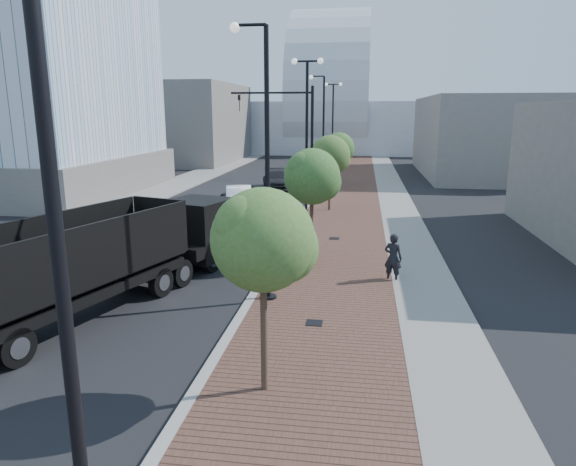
# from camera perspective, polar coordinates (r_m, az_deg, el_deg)

# --- Properties ---
(sidewalk) EXTENTS (7.00, 140.00, 0.12)m
(sidewalk) POSITION_cam_1_polar(r_m,az_deg,el_deg) (47.22, 7.93, 5.33)
(sidewalk) COLOR #4C2D23
(sidewalk) RESTS_ON ground
(concrete_strip) EXTENTS (2.40, 140.00, 0.13)m
(concrete_strip) POSITION_cam_1_polar(r_m,az_deg,el_deg) (47.28, 11.21, 5.22)
(concrete_strip) COLOR slate
(concrete_strip) RESTS_ON ground
(curb) EXTENTS (0.30, 140.00, 0.14)m
(curb) POSITION_cam_1_polar(r_m,az_deg,el_deg) (47.36, 3.67, 5.46)
(curb) COLOR gray
(curb) RESTS_ON ground
(west_sidewalk) EXTENTS (4.00, 140.00, 0.12)m
(west_sidewalk) POSITION_cam_1_polar(r_m,az_deg,el_deg) (50.09, -11.39, 5.64)
(west_sidewalk) COLOR slate
(west_sidewalk) RESTS_ON ground
(dump_truck) EXTENTS (6.21, 13.43, 3.30)m
(dump_truck) POSITION_cam_1_polar(r_m,az_deg,el_deg) (19.80, -15.40, -2.09)
(dump_truck) COLOR black
(dump_truck) RESTS_ON ground
(white_sedan) EXTENTS (2.80, 5.07, 1.58)m
(white_sedan) POSITION_cam_1_polar(r_m,az_deg,el_deg) (35.07, -5.46, 3.88)
(white_sedan) COLOR white
(white_sedan) RESTS_ON ground
(dark_car_mid) EXTENTS (2.67, 4.51, 1.17)m
(dark_car_mid) POSITION_cam_1_polar(r_m,az_deg,el_deg) (37.98, -5.30, 4.29)
(dark_car_mid) COLOR black
(dark_car_mid) RESTS_ON ground
(dark_car_far) EXTENTS (3.48, 5.72, 1.55)m
(dark_car_far) POSITION_cam_1_polar(r_m,az_deg,el_deg) (44.87, -1.24, 5.96)
(dark_car_far) COLOR black
(dark_car_far) RESTS_ON ground
(pedestrian) EXTENTS (0.83, 0.69, 1.93)m
(pedestrian) POSITION_cam_1_polar(r_m,az_deg,el_deg) (20.33, 11.55, -2.73)
(pedestrian) COLOR black
(pedestrian) RESTS_ON ground
(streetlight_0) EXTENTS (1.72, 0.56, 9.28)m
(streetlight_0) POSITION_cam_1_polar(r_m,az_deg,el_deg) (5.94, -23.91, -4.05)
(streetlight_0) COLOR black
(streetlight_0) RESTS_ON ground
(streetlight_1) EXTENTS (1.44, 0.56, 9.21)m
(streetlight_1) POSITION_cam_1_polar(r_m,az_deg,el_deg) (17.22, -2.66, 6.14)
(streetlight_1) COLOR black
(streetlight_1) RESTS_ON ground
(streetlight_2) EXTENTS (1.72, 0.56, 9.28)m
(streetlight_2) POSITION_cam_1_polar(r_m,az_deg,el_deg) (28.99, 2.08, 9.98)
(streetlight_2) COLOR black
(streetlight_2) RESTS_ON ground
(streetlight_3) EXTENTS (1.44, 0.56, 9.21)m
(streetlight_3) POSITION_cam_1_polar(r_m,az_deg,el_deg) (40.96, 3.76, 10.25)
(streetlight_3) COLOR black
(streetlight_3) RESTS_ON ground
(streetlight_4) EXTENTS (1.72, 0.56, 9.28)m
(streetlight_4) POSITION_cam_1_polar(r_m,az_deg,el_deg) (52.90, 4.95, 11.42)
(streetlight_4) COLOR black
(streetlight_4) RESTS_ON ground
(traffic_mast) EXTENTS (5.09, 0.20, 8.00)m
(traffic_mast) POSITION_cam_1_polar(r_m,az_deg,el_deg) (32.07, 1.05, 10.60)
(traffic_mast) COLOR black
(traffic_mast) RESTS_ON ground
(tree_0) EXTENTS (2.37, 2.32, 4.89)m
(tree_0) POSITION_cam_1_polar(r_m,az_deg,el_deg) (11.34, -2.54, -0.82)
(tree_0) COLOR #382619
(tree_0) RESTS_ON ground
(tree_1) EXTENTS (2.45, 2.41, 4.99)m
(tree_1) POSITION_cam_1_polar(r_m,az_deg,el_deg) (22.07, 2.80, 6.22)
(tree_1) COLOR #382619
(tree_1) RESTS_ON ground
(tree_2) EXTENTS (2.62, 2.61, 5.03)m
(tree_2) POSITION_cam_1_polar(r_m,az_deg,el_deg) (33.98, 4.77, 8.55)
(tree_2) COLOR #382619
(tree_2) RESTS_ON ground
(tree_3) EXTENTS (2.71, 2.71, 4.75)m
(tree_3) POSITION_cam_1_polar(r_m,az_deg,el_deg) (45.95, 5.71, 9.34)
(tree_3) COLOR #382619
(tree_3) RESTS_ON ground
(tower_podium) EXTENTS (19.00, 19.00, 3.00)m
(tower_podium) POSITION_cam_1_polar(r_m,az_deg,el_deg) (47.92, -27.31, 5.84)
(tower_podium) COLOR #635E59
(tower_podium) RESTS_ON ground
(convention_center) EXTENTS (50.00, 30.00, 50.00)m
(convention_center) POSITION_cam_1_polar(r_m,az_deg,el_deg) (91.96, 4.79, 12.92)
(convention_center) COLOR #ACB1B7
(convention_center) RESTS_ON ground
(commercial_block_nw) EXTENTS (14.00, 20.00, 10.00)m
(commercial_block_nw) POSITION_cam_1_polar(r_m,az_deg,el_deg) (70.88, -11.56, 11.81)
(commercial_block_nw) COLOR #67625D
(commercial_block_nw) RESTS_ON ground
(commercial_block_ne) EXTENTS (12.00, 22.00, 8.00)m
(commercial_block_ne) POSITION_cam_1_polar(r_m,az_deg,el_deg) (58.14, 20.75, 9.98)
(commercial_block_ne) COLOR slate
(commercial_block_ne) RESTS_ON ground
(utility_cover_1) EXTENTS (0.50, 0.50, 0.02)m
(utility_cover_1) POSITION_cam_1_polar(r_m,az_deg,el_deg) (16.14, 2.93, -9.90)
(utility_cover_1) COLOR black
(utility_cover_1) RESTS_ON sidewalk
(utility_cover_2) EXTENTS (0.50, 0.50, 0.02)m
(utility_cover_2) POSITION_cam_1_polar(r_m,az_deg,el_deg) (26.58, 5.16, -0.60)
(utility_cover_2) COLOR black
(utility_cover_2) RESTS_ON sidewalk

